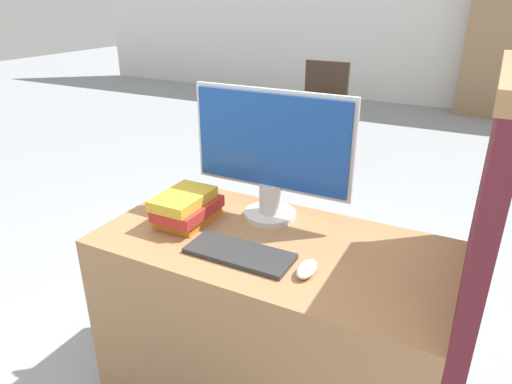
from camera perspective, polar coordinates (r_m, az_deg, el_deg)
wall_back at (r=6.91m, az=24.46°, el=20.98°), size 12.00×0.06×2.80m
desk at (r=1.73m, az=1.75°, el=-16.64°), size 1.16×0.60×0.73m
carrel_divider at (r=1.48m, az=24.83°, el=-11.99°), size 0.07×0.68×1.33m
monitor at (r=1.59m, az=1.88°, el=5.04°), size 0.59×0.19×0.47m
keyboard at (r=1.44m, az=-2.07°, el=-7.67°), size 0.34×0.14×0.02m
mouse at (r=1.36m, az=6.36°, el=-9.55°), size 0.05×0.10×0.04m
book_stack at (r=1.64m, az=-8.70°, el=-1.95°), size 0.17×0.24×0.11m
far_chair at (r=4.58m, az=8.16°, el=11.03°), size 0.44×0.44×0.88m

